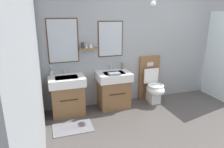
{
  "coord_description": "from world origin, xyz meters",
  "views": [
    {
      "loc": [
        -2.26,
        -2.36,
        1.93
      ],
      "look_at": [
        -1.07,
        1.3,
        0.77
      ],
      "focal_mm": 33.03,
      "sensor_mm": 36.0,
      "label": 1
    }
  ],
  "objects_px": {
    "toothbrush_cup": "(52,73)",
    "folded_hand_towel": "(114,74)",
    "toilet": "(152,85)",
    "soap_dispenser": "(123,66)",
    "vanity_sink_right": "(114,89)",
    "vanity_sink_left": "(68,94)"
  },
  "relations": [
    {
      "from": "toilet",
      "to": "soap_dispenser",
      "type": "xyz_separation_m",
      "value": [
        -0.64,
        0.17,
        0.45
      ]
    },
    {
      "from": "vanity_sink_left",
      "to": "folded_hand_towel",
      "type": "relative_size",
      "value": 3.42
    },
    {
      "from": "vanity_sink_left",
      "to": "soap_dispenser",
      "type": "relative_size",
      "value": 4.27
    },
    {
      "from": "toothbrush_cup",
      "to": "soap_dispenser",
      "type": "xyz_separation_m",
      "value": [
        1.48,
        0.01,
        0.02
      ]
    },
    {
      "from": "soap_dispenser",
      "to": "vanity_sink_right",
      "type": "bearing_deg",
      "value": -145.2
    },
    {
      "from": "soap_dispenser",
      "to": "folded_hand_towel",
      "type": "height_order",
      "value": "soap_dispenser"
    },
    {
      "from": "vanity_sink_left",
      "to": "vanity_sink_right",
      "type": "bearing_deg",
      "value": 0.0
    },
    {
      "from": "toilet",
      "to": "soap_dispenser",
      "type": "relative_size",
      "value": 5.67
    },
    {
      "from": "vanity_sink_right",
      "to": "toothbrush_cup",
      "type": "height_order",
      "value": "toothbrush_cup"
    },
    {
      "from": "toilet",
      "to": "soap_dispenser",
      "type": "height_order",
      "value": "toilet"
    },
    {
      "from": "toothbrush_cup",
      "to": "soap_dispenser",
      "type": "relative_size",
      "value": 1.19
    },
    {
      "from": "toothbrush_cup",
      "to": "folded_hand_towel",
      "type": "bearing_deg",
      "value": -15.95
    },
    {
      "from": "toilet",
      "to": "vanity_sink_left",
      "type": "bearing_deg",
      "value": -179.49
    },
    {
      "from": "vanity_sink_right",
      "to": "folded_hand_towel",
      "type": "relative_size",
      "value": 3.42
    },
    {
      "from": "toilet",
      "to": "toothbrush_cup",
      "type": "xyz_separation_m",
      "value": [
        -2.12,
        0.16,
        0.43
      ]
    },
    {
      "from": "vanity_sink_left",
      "to": "toilet",
      "type": "xyz_separation_m",
      "value": [
        1.86,
        0.02,
        -0.02
      ]
    },
    {
      "from": "toilet",
      "to": "toothbrush_cup",
      "type": "bearing_deg",
      "value": 175.65
    },
    {
      "from": "folded_hand_towel",
      "to": "toilet",
      "type": "bearing_deg",
      "value": 10.34
    },
    {
      "from": "vanity_sink_right",
      "to": "soap_dispenser",
      "type": "relative_size",
      "value": 4.27
    },
    {
      "from": "soap_dispenser",
      "to": "toothbrush_cup",
      "type": "bearing_deg",
      "value": -179.62
    },
    {
      "from": "vanity_sink_right",
      "to": "folded_hand_towel",
      "type": "height_order",
      "value": "folded_hand_towel"
    },
    {
      "from": "toothbrush_cup",
      "to": "folded_hand_towel",
      "type": "distance_m",
      "value": 1.22
    }
  ]
}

